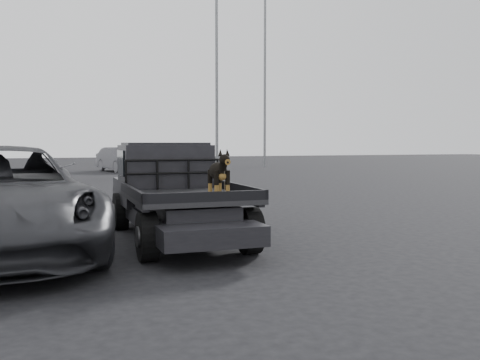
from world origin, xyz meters
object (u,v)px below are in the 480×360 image
object	(u,v)px
distant_car_b	(176,158)
floodlight_mid	(217,50)
flatbed_ute	(176,215)
distant_car_a	(120,159)
floodlight_far	(265,52)
dog	(219,175)

from	to	relation	value
distant_car_b	floodlight_mid	bearing A→B (deg)	-76.29
flatbed_ute	distant_car_a	bearing A→B (deg)	85.34
distant_car_a	floodlight_mid	world-z (taller)	floodlight_mid
flatbed_ute	distant_car_a	distance (m)	24.09
distant_car_a	distant_car_b	size ratio (longest dim) A/B	0.90
floodlight_mid	distant_car_b	bearing A→B (deg)	105.36
distant_car_b	floodlight_mid	xyz separation A→B (m)	(1.41, -5.14, 6.75)
floodlight_mid	floodlight_far	distance (m)	7.62
flatbed_ute	floodlight_mid	xyz separation A→B (m)	(7.70, 22.26, 7.03)
dog	flatbed_ute	bearing A→B (deg)	99.69
distant_car_a	distant_car_b	xyz separation A→B (m)	(4.34, 3.39, -0.02)
flatbed_ute	distant_car_b	distance (m)	28.12
floodlight_mid	flatbed_ute	bearing A→B (deg)	-109.09
floodlight_far	flatbed_ute	bearing A→B (deg)	-115.43
floodlight_mid	distant_car_a	bearing A→B (deg)	163.11
dog	floodlight_far	world-z (taller)	floodlight_far
distant_car_a	floodlight_far	world-z (taller)	floodlight_far
flatbed_ute	distant_car_b	xyz separation A→B (m)	(6.29, 27.40, 0.28)
distant_car_a	floodlight_mid	size ratio (longest dim) A/B	0.33
distant_car_a	floodlight_far	xyz separation A→B (m)	(11.14, 3.54, 7.75)
floodlight_far	dog	bearing A→B (deg)	-113.62
flatbed_ute	distant_car_b	bearing A→B (deg)	77.07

